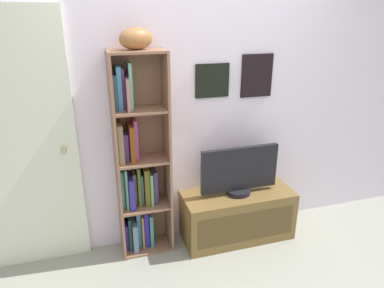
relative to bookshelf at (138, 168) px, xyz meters
name	(u,v)px	position (x,y,z in m)	size (l,w,h in m)	color
back_wall	(191,106)	(0.50, 0.13, 0.47)	(4.80, 0.08, 2.49)	white
bookshelf	(138,168)	(0.00, 0.00, 0.00)	(0.44, 0.27, 1.74)	#8C6249
football	(136,39)	(0.04, -0.03, 1.04)	(0.26, 0.16, 0.16)	#966033
tv_stand	(237,215)	(0.88, -0.11, -0.55)	(1.02, 0.42, 0.46)	brown
television	(240,171)	(0.88, -0.11, -0.10)	(0.71, 0.22, 0.44)	black
door	(16,149)	(-0.90, 0.08, 0.25)	(0.89, 0.09, 2.06)	silver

